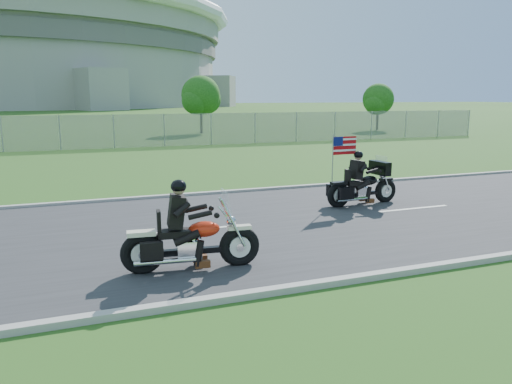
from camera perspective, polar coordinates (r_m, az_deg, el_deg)
name	(u,v)px	position (r m, az deg, el deg)	size (l,w,h in m)	color
ground	(279,223)	(12.24, 2.69, -3.59)	(420.00, 420.00, 0.00)	#254816
road	(279,222)	(12.24, 2.69, -3.50)	(120.00, 8.00, 0.04)	#28282B
curb_north	(229,192)	(15.93, -3.16, -0.01)	(120.00, 0.18, 0.12)	#9E9B93
curb_south	(375,276)	(8.84, 13.43, -9.33)	(120.00, 0.18, 0.12)	#9E9B93
fence	(60,133)	(30.92, -21.50, 6.33)	(60.00, 0.03, 2.00)	gray
stadium	(7,56)	(181.92, -26.57, 13.73)	(140.40, 140.40, 29.20)	#A3A099
tree_fence_near	(201,97)	(42.29, -6.29, 10.72)	(3.52, 3.28, 4.75)	#382316
tree_fence_far	(378,101)	(47.23, 13.81, 10.08)	(3.08, 2.87, 4.20)	#382316
motorcycle_lead	(189,242)	(8.91, -7.62, -5.72)	(2.48, 0.77, 1.67)	black
motorcycle_follow	(362,187)	(14.39, 12.07, 0.57)	(2.34, 0.78, 1.95)	black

